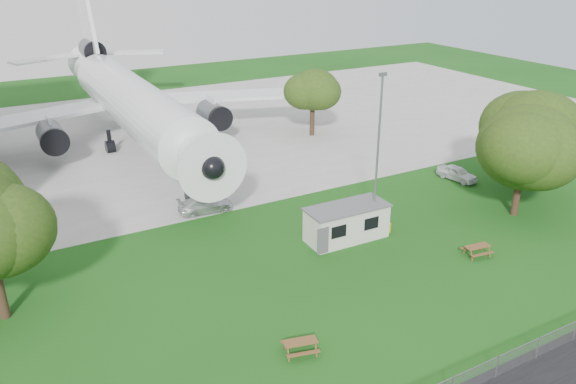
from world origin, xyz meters
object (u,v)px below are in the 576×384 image
airliner (130,99)px  site_cabin (347,223)px  picnic_west (300,353)px  picnic_east (476,255)px

airliner → site_cabin: bearing=-74.9°
airliner → picnic_west: bearing=-92.3°
site_cabin → picnic_east: site_cabin is taller
picnic_west → airliner: bearing=101.4°
site_cabin → airliner: bearing=105.1°
airliner → site_cabin: (7.93, -29.44, -3.96)m
airliner → picnic_west: 39.40m
airliner → picnic_west: (-1.58, -39.01, -5.27)m
picnic_east → airliner: bearing=119.3°
airliner → picnic_east: size_ratio=26.52×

